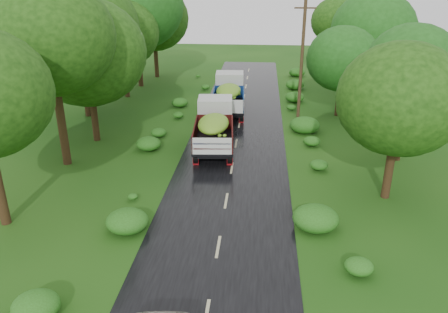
# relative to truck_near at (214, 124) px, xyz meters

# --- Properties ---
(road) EXTENTS (6.50, 80.00, 0.02)m
(road) POSITION_rel_truck_near_xyz_m (1.37, -10.27, -1.57)
(road) COLOR black
(road) RESTS_ON ground
(road_lines) EXTENTS (0.12, 69.60, 0.00)m
(road_lines) POSITION_rel_truck_near_xyz_m (1.37, -9.27, -1.55)
(road_lines) COLOR #BFB78C
(road_lines) RESTS_ON road
(truck_near) EXTENTS (2.82, 6.78, 2.79)m
(truck_near) POSITION_rel_truck_near_xyz_m (0.00, 0.00, 0.00)
(truck_near) COLOR black
(truck_near) RESTS_ON ground
(truck_far) EXTENTS (2.70, 6.80, 2.81)m
(truck_far) POSITION_rel_truck_near_xyz_m (0.33, 8.00, 0.02)
(truck_far) COLOR black
(truck_far) RESTS_ON ground
(utility_pole) EXTENTS (1.56, 0.25, 8.91)m
(utility_pole) POSITION_rel_truck_near_xyz_m (5.87, 6.68, 3.01)
(utility_pole) COLOR #382616
(utility_pole) RESTS_ON ground
(trees_left) EXTENTS (6.72, 34.19, 9.71)m
(trees_left) POSITION_rel_truck_near_xyz_m (-9.11, 6.90, 4.98)
(trees_left) COLOR black
(trees_left) RESTS_ON ground
(trees_right) EXTENTS (7.16, 30.12, 7.62)m
(trees_right) POSITION_rel_truck_near_xyz_m (10.72, 7.51, 3.84)
(trees_right) COLOR black
(trees_right) RESTS_ON ground
(shrubs) EXTENTS (11.90, 44.00, 0.70)m
(shrubs) POSITION_rel_truck_near_xyz_m (1.37, -1.27, -1.23)
(shrubs) COLOR #245614
(shrubs) RESTS_ON ground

